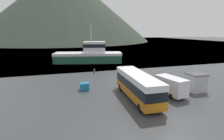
% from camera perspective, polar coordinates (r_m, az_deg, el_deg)
% --- Properties ---
extents(ground_plane, '(400.00, 400.00, 0.00)m').
position_cam_1_polar(ground_plane, '(18.59, 21.12, -14.86)').
color(ground_plane, '#383A3D').
extents(water_surface, '(240.00, 240.00, 0.00)m').
position_cam_1_polar(water_surface, '(155.74, -12.88, 9.23)').
color(water_surface, slate).
rests_on(water_surface, ground).
extents(hill_backdrop, '(145.35, 145.35, 60.23)m').
position_cam_1_polar(hill_backdrop, '(165.18, -15.62, 19.75)').
color(hill_backdrop, '#333D33').
rests_on(hill_backdrop, ground).
extents(tour_bus, '(2.92, 10.18, 3.18)m').
position_cam_1_polar(tour_bus, '(21.92, 8.28, -4.82)').
color(tour_bus, '#B26614').
rests_on(tour_bus, ground).
extents(delivery_van, '(3.02, 6.23, 2.49)m').
position_cam_1_polar(delivery_van, '(24.42, 17.74, -4.68)').
color(delivery_van, silver).
rests_on(delivery_van, ground).
extents(fishing_boat, '(18.56, 9.41, 9.90)m').
position_cam_1_polar(fishing_boat, '(47.51, -7.35, 4.97)').
color(fishing_boat, '#1E5138').
rests_on(fishing_boat, water_surface).
extents(storage_bin, '(1.32, 1.21, 1.01)m').
position_cam_1_polar(storage_bin, '(25.60, -9.00, -5.28)').
color(storage_bin, teal).
rests_on(storage_bin, ground).
extents(dock_kiosk, '(2.46, 2.29, 2.55)m').
position_cam_1_polar(dock_kiosk, '(27.23, 25.68, -3.61)').
color(dock_kiosk, '#B2B2B7').
rests_on(dock_kiosk, ground).
extents(mooring_bollard, '(0.32, 0.32, 0.94)m').
position_cam_1_polar(mooring_bollard, '(35.10, -5.79, -0.30)').
color(mooring_bollard, '#4C4C51').
rests_on(mooring_bollard, ground).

